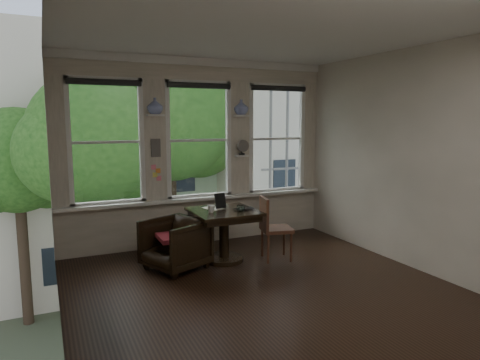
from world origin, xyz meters
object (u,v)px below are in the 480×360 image
laptop (245,209)px  armchair_left (175,244)px  table (224,236)px  side_chair_right (277,228)px  mug (211,209)px

laptop → armchair_left: bearing=174.8°
table → armchair_left: bearing=-177.7°
side_chair_right → mug: (-0.95, 0.18, 0.34)m
table → mug: (-0.22, -0.07, 0.43)m
side_chair_right → laptop: bearing=88.9°
armchair_left → table: bearing=68.8°
table → side_chair_right: (0.73, -0.24, 0.09)m
side_chair_right → laptop: 0.56m
mug → side_chair_right: bearing=-10.5°
armchair_left → mug: size_ratio=6.91×
armchair_left → side_chair_right: (1.46, -0.21, 0.11)m
armchair_left → laptop: bearing=61.0°
laptop → mug: mug is taller
laptop → mug: size_ratio=2.73×
table → mug: bearing=-163.3°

